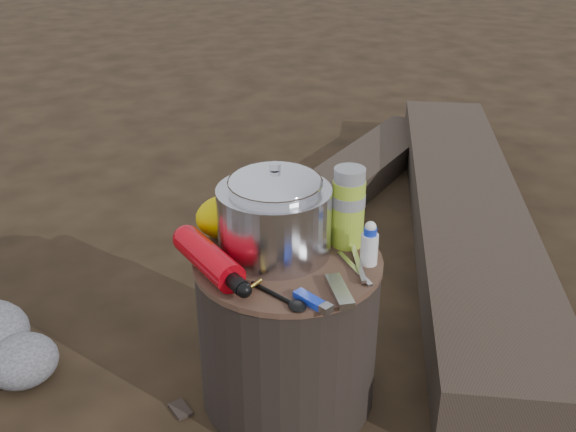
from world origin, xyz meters
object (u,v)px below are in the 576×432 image
object	(u,v)px
fuel_bottle	(209,258)
travel_mug	(303,202)
log_main	(465,214)
thermos	(348,208)
camping_pot	(275,211)
stump	(288,329)

from	to	relation	value
fuel_bottle	travel_mug	world-z (taller)	travel_mug
log_main	thermos	world-z (taller)	thermos
thermos	camping_pot	bearing A→B (deg)	173.85
stump	log_main	size ratio (longest dim) A/B	0.20
camping_pot	fuel_bottle	size ratio (longest dim) A/B	0.75
fuel_bottle	travel_mug	xyz separation A→B (m)	(0.26, 0.15, 0.02)
camping_pot	thermos	bearing A→B (deg)	-6.15
travel_mug	log_main	bearing A→B (deg)	29.35
stump	fuel_bottle	distance (m)	0.28
fuel_bottle	thermos	xyz separation A→B (m)	(0.32, 0.02, 0.06)
log_main	stump	bearing A→B (deg)	-120.40
log_main	fuel_bottle	xyz separation A→B (m)	(-1.00, -0.57, 0.32)
stump	thermos	bearing A→B (deg)	8.95
camping_pot	travel_mug	bearing A→B (deg)	47.59
stump	camping_pot	xyz separation A→B (m)	(-0.02, 0.04, 0.29)
log_main	fuel_bottle	size ratio (longest dim) A/B	7.73
log_main	thermos	xyz separation A→B (m)	(-0.68, -0.54, 0.38)
stump	log_main	xyz separation A→B (m)	(0.83, 0.57, -0.10)
log_main	thermos	size ratio (longest dim) A/B	11.24
stump	log_main	bearing A→B (deg)	34.48
log_main	thermos	distance (m)	0.95
fuel_bottle	travel_mug	bearing A→B (deg)	14.15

